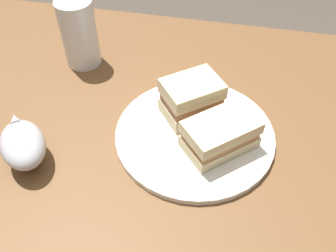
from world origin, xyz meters
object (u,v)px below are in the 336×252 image
sandwich_half_right (192,98)px  gravy_boat (23,144)px  sandwich_half_left (220,134)px  pint_glass (80,36)px  plate (195,134)px

sandwich_half_right → gravy_boat: size_ratio=0.97×
sandwich_half_left → pint_glass: size_ratio=0.96×
pint_glass → gravy_boat: (-0.01, 0.28, -0.03)m
sandwich_half_left → gravy_boat: 0.33m
sandwich_half_right → gravy_boat: (0.26, 0.16, -0.01)m
plate → sandwich_half_right: sandwich_half_right is taller
sandwich_half_left → gravy_boat: bearing=15.6°
sandwich_half_left → pint_glass: 0.38m
plate → gravy_boat: gravy_boat is taller
gravy_boat → plate: bearing=-157.9°
sandwich_half_right → pint_glass: size_ratio=0.86×
gravy_boat → pint_glass: bearing=-89.0°
plate → sandwich_half_left: bearing=154.8°
sandwich_half_left → sandwich_half_right: sandwich_half_right is taller
sandwich_half_right → pint_glass: (0.26, -0.12, 0.02)m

